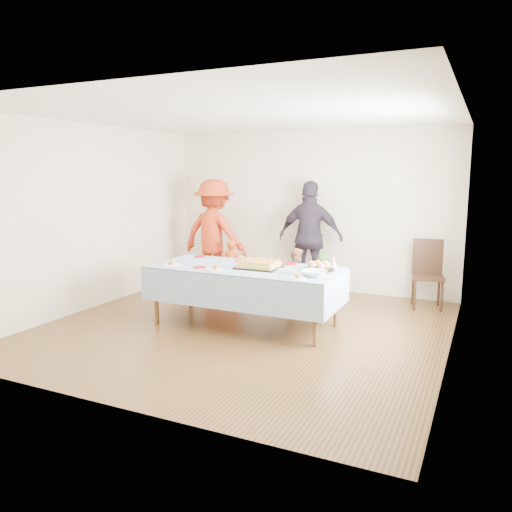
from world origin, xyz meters
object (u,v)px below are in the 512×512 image
(party_table, at_px, (245,271))
(dining_chair, at_px, (428,270))
(birthday_cake, at_px, (259,265))
(adult_left, at_px, (214,234))

(party_table, height_order, dining_chair, dining_chair)
(birthday_cake, relative_size, adult_left, 0.29)
(party_table, xyz_separation_m, dining_chair, (2.07, 1.98, -0.16))
(party_table, distance_m, adult_left, 2.25)
(party_table, bearing_deg, adult_left, 130.02)
(dining_chair, bearing_deg, party_table, -147.94)
(birthday_cake, bearing_deg, adult_left, 133.69)
(party_table, xyz_separation_m, adult_left, (-1.44, 1.71, 0.22))
(birthday_cake, xyz_separation_m, adult_left, (-1.64, 1.72, 0.12))
(birthday_cake, bearing_deg, party_table, 178.97)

